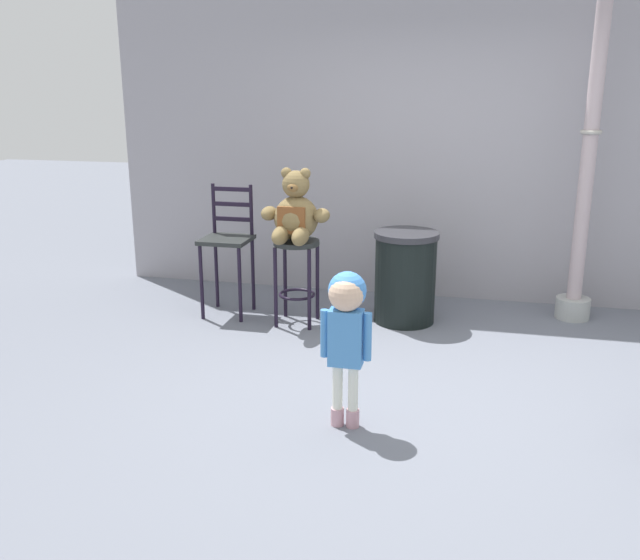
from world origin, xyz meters
TOP-DOWN VIEW (x-y plane):
  - ground_plane at (0.00, 0.00)m, footprint 24.00×24.00m
  - building_wall at (0.00, 2.28)m, footprint 6.11×0.30m
  - bar_stool_with_teddy at (-1.02, 1.09)m, footprint 0.38×0.38m
  - teddy_bear at (-1.02, 1.06)m, footprint 0.57×0.51m
  - child_walking at (-0.27, -0.60)m, footprint 0.30×0.24m
  - trash_bin at (-0.14, 1.35)m, footprint 0.54×0.54m
  - lamppost at (1.27, 1.76)m, footprint 0.29×0.29m
  - bar_chair_empty at (-1.67, 1.21)m, footprint 0.41×0.41m

SIDE VIEW (x-z plane):
  - ground_plane at x=0.00m, z-range 0.00..0.00m
  - trash_bin at x=-0.14m, z-range 0.00..0.78m
  - bar_stool_with_teddy at x=-1.02m, z-range 0.15..0.87m
  - bar_chair_empty at x=-1.67m, z-range 0.06..1.19m
  - child_walking at x=-0.27m, z-range 0.21..1.16m
  - teddy_bear at x=-1.02m, z-range 0.64..1.23m
  - lamppost at x=1.27m, z-range -0.29..2.44m
  - building_wall at x=0.00m, z-range 0.00..3.19m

